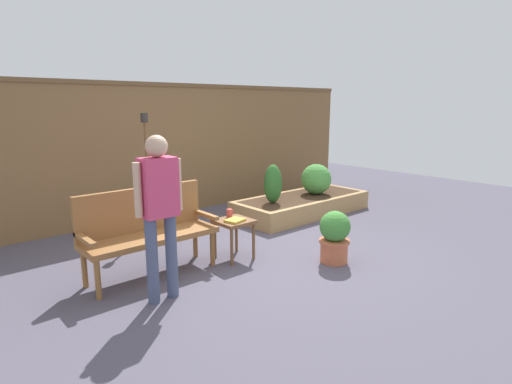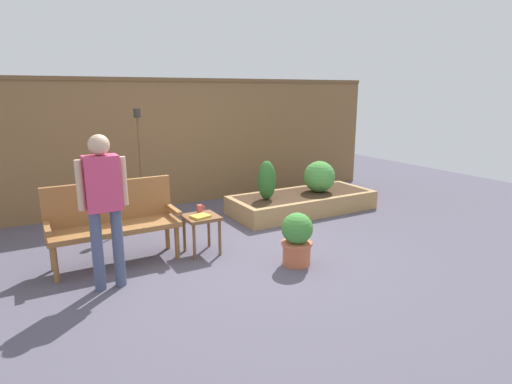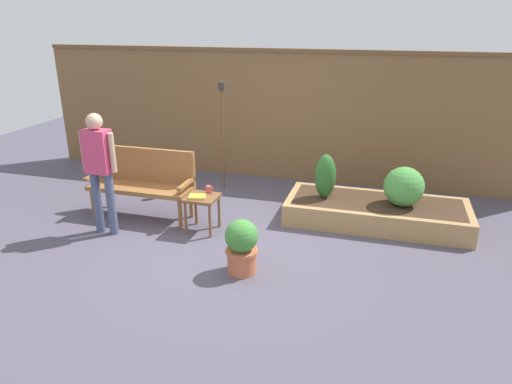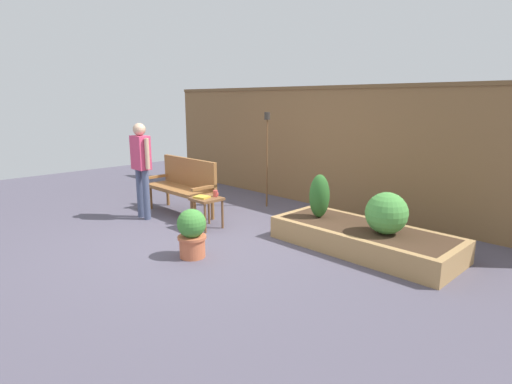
# 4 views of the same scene
# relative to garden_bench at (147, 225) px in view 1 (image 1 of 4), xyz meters

# --- Properties ---
(ground_plane) EXTENTS (14.00, 14.00, 0.00)m
(ground_plane) POSITION_rel_garden_bench_xyz_m (1.38, -0.49, -0.54)
(ground_plane) COLOR #514C5B
(fence_back) EXTENTS (8.40, 0.14, 2.16)m
(fence_back) POSITION_rel_garden_bench_xyz_m (1.38, 2.11, 0.55)
(fence_back) COLOR brown
(fence_back) RESTS_ON ground_plane
(garden_bench) EXTENTS (1.44, 0.48, 0.94)m
(garden_bench) POSITION_rel_garden_bench_xyz_m (0.00, 0.00, 0.00)
(garden_bench) COLOR #936033
(garden_bench) RESTS_ON ground_plane
(side_table) EXTENTS (0.40, 0.40, 0.48)m
(side_table) POSITION_rel_garden_bench_xyz_m (0.98, -0.27, -0.15)
(side_table) COLOR brown
(side_table) RESTS_ON ground_plane
(cup_on_table) EXTENTS (0.11, 0.07, 0.10)m
(cup_on_table) POSITION_rel_garden_bench_xyz_m (1.02, -0.14, -0.02)
(cup_on_table) COLOR #CC4C47
(cup_on_table) RESTS_ON side_table
(book_on_table) EXTENTS (0.25, 0.22, 0.03)m
(book_on_table) POSITION_rel_garden_bench_xyz_m (0.94, -0.34, -0.05)
(book_on_table) COLOR gold
(book_on_table) RESTS_ON side_table
(potted_boxwood) EXTENTS (0.36, 0.36, 0.62)m
(potted_boxwood) POSITION_rel_garden_bench_xyz_m (1.79, -1.14, -0.22)
(potted_boxwood) COLOR #C66642
(potted_boxwood) RESTS_ON ground_plane
(raised_planter_bed) EXTENTS (2.40, 1.00, 0.30)m
(raised_planter_bed) POSITION_rel_garden_bench_xyz_m (3.14, 0.62, -0.39)
(raised_planter_bed) COLOR #AD8451
(raised_planter_bed) RESTS_ON ground_plane
(shrub_near_bench) EXTENTS (0.28, 0.28, 0.61)m
(shrub_near_bench) POSITION_rel_garden_bench_xyz_m (2.43, 0.59, 0.06)
(shrub_near_bench) COLOR brown
(shrub_near_bench) RESTS_ON raised_planter_bed
(shrub_far_corner) EXTENTS (0.52, 0.52, 0.52)m
(shrub_far_corner) POSITION_rel_garden_bench_xyz_m (3.45, 0.59, 0.02)
(shrub_far_corner) COLOR brown
(shrub_far_corner) RESTS_ON raised_planter_bed
(tiki_torch) EXTENTS (0.10, 0.10, 1.71)m
(tiki_torch) POSITION_rel_garden_bench_xyz_m (0.69, 1.32, 0.62)
(tiki_torch) COLOR brown
(tiki_torch) RESTS_ON ground_plane
(person_by_bench) EXTENTS (0.47, 0.20, 1.56)m
(person_by_bench) POSITION_rel_garden_bench_xyz_m (-0.19, -0.68, 0.39)
(person_by_bench) COLOR #475170
(person_by_bench) RESTS_ON ground_plane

